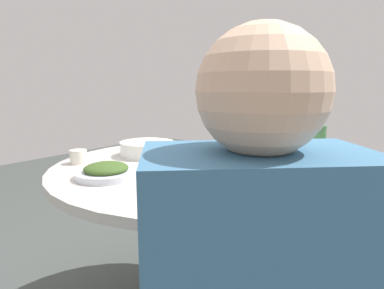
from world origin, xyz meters
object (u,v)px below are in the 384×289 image
(dish_eggplant, at_px, (199,146))
(tea_cup_near, at_px, (327,177))
(round_dining_table, at_px, (196,199))
(soup_bowl, at_px, (147,149))
(rice_bowl, at_px, (243,168))
(tea_cup_far, at_px, (227,139))
(dish_tofu_braise, at_px, (283,154))
(dish_greens, at_px, (106,171))
(tea_cup_side, at_px, (78,157))
(green_bottle, at_px, (317,144))

(dish_eggplant, distance_m, tea_cup_near, 0.80)
(round_dining_table, height_order, dish_eggplant, dish_eggplant)
(round_dining_table, xyz_separation_m, soup_bowl, (0.30, 0.01, 0.20))
(round_dining_table, height_order, rice_bowl, rice_bowl)
(soup_bowl, bearing_deg, tea_cup_far, -107.62)
(soup_bowl, distance_m, dish_tofu_braise, 0.66)
(soup_bowl, bearing_deg, dish_greens, 113.12)
(tea_cup_near, bearing_deg, soup_bowl, 0.82)
(dish_eggplant, height_order, tea_cup_side, tea_cup_side)
(dish_greens, relative_size, dish_eggplant, 1.20)
(dish_tofu_braise, bearing_deg, dish_eggplant, 9.85)
(green_bottle, relative_size, tea_cup_far, 3.70)
(rice_bowl, distance_m, dish_greens, 0.50)
(tea_cup_far, bearing_deg, tea_cup_side, 70.91)
(soup_bowl, xyz_separation_m, dish_tofu_braise, (-0.54, -0.37, -0.02))
(green_bottle, bearing_deg, dish_greens, 48.71)
(round_dining_table, xyz_separation_m, dish_tofu_braise, (-0.24, -0.37, 0.18))
(rice_bowl, relative_size, dish_eggplant, 1.38)
(dish_tofu_braise, height_order, tea_cup_side, tea_cup_side)
(rice_bowl, relative_size, soup_bowl, 1.00)
(dish_tofu_braise, bearing_deg, green_bottle, 151.82)
(rice_bowl, height_order, dish_tofu_braise, rice_bowl)
(soup_bowl, height_order, dish_tofu_braise, soup_bowl)
(tea_cup_near, distance_m, tea_cup_side, 1.01)
(dish_tofu_braise, distance_m, tea_cup_side, 0.95)
(green_bottle, height_order, tea_cup_near, green_bottle)
(round_dining_table, bearing_deg, green_bottle, -147.57)
(rice_bowl, bearing_deg, tea_cup_side, 16.29)
(dish_tofu_braise, relative_size, tea_cup_far, 3.04)
(rice_bowl, relative_size, dish_greens, 1.15)
(dish_tofu_braise, bearing_deg, tea_cup_near, 129.73)
(tea_cup_near, xyz_separation_m, tea_cup_side, (0.96, 0.32, -0.00))
(round_dining_table, xyz_separation_m, tea_cup_side, (0.42, 0.31, 0.19))
(tea_cup_near, height_order, tea_cup_side, tea_cup_near)
(tea_cup_side, bearing_deg, dish_eggplant, -109.78)
(tea_cup_side, bearing_deg, dish_tofu_braise, -134.15)
(dish_eggplant, bearing_deg, round_dining_table, 124.21)
(rice_bowl, distance_m, tea_cup_far, 0.73)
(soup_bowl, relative_size, green_bottle, 1.10)
(round_dining_table, xyz_separation_m, tea_cup_far, (0.14, -0.48, 0.20))
(soup_bowl, relative_size, dish_tofu_braise, 1.34)
(rice_bowl, bearing_deg, dish_tofu_braise, -84.83)
(rice_bowl, distance_m, soup_bowl, 0.59)
(dish_greens, xyz_separation_m, dish_tofu_braise, (-0.38, -0.74, -0.01))
(tea_cup_side, bearing_deg, tea_cup_far, -109.09)
(tea_cup_near, bearing_deg, dish_tofu_braise, -50.27)
(tea_cup_side, bearing_deg, tea_cup_near, -161.77)
(dish_eggplant, height_order, tea_cup_far, tea_cup_far)
(round_dining_table, xyz_separation_m, green_bottle, (-0.43, -0.27, 0.26))
(rice_bowl, xyz_separation_m, tea_cup_far, (0.43, -0.59, -0.02))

